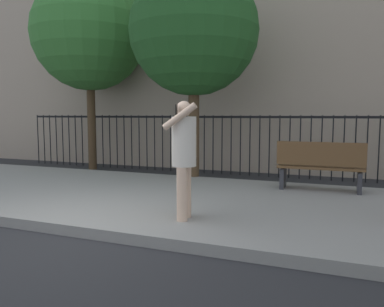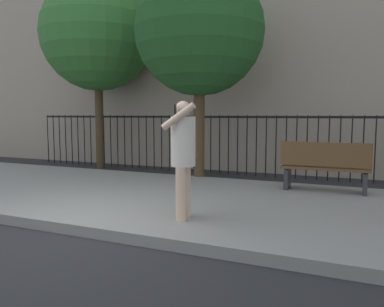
{
  "view_description": "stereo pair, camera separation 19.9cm",
  "coord_description": "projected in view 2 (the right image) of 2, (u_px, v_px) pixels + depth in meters",
  "views": [
    {
      "loc": [
        3.44,
        -3.96,
        1.6
      ],
      "look_at": [
        1.4,
        1.17,
        1.05
      ],
      "focal_mm": 35.74,
      "sensor_mm": 36.0,
      "label": 1
    },
    {
      "loc": [
        3.62,
        -3.89,
        1.6
      ],
      "look_at": [
        1.4,
        1.17,
        1.05
      ],
      "focal_mm": 35.74,
      "sensor_mm": 36.0,
      "label": 2
    }
  ],
  "objects": [
    {
      "name": "iron_fence",
      "position": [
        215.0,
        136.0,
        10.42
      ],
      "size": [
        12.03,
        0.04,
        1.6
      ],
      "color": "black",
      "rests_on": "ground"
    },
    {
      "name": "street_tree_near",
      "position": [
        199.0,
        31.0,
        8.76
      ],
      "size": [
        2.98,
        2.98,
        5.03
      ],
      "color": "#4C3823",
      "rests_on": "ground"
    },
    {
      "name": "street_bench",
      "position": [
        325.0,
        166.0,
        7.17
      ],
      "size": [
        1.6,
        0.45,
        0.95
      ],
      "color": "brown",
      "rests_on": "sidewalk"
    },
    {
      "name": "pedestrian_on_phone",
      "position": [
        184.0,
        151.0,
        5.3
      ],
      "size": [
        0.49,
        0.68,
        1.64
      ],
      "color": "beige",
      "rests_on": "sidewalk"
    },
    {
      "name": "ground_plane",
      "position": [
        63.0,
        234.0,
        5.15
      ],
      "size": [
        60.0,
        60.0,
        0.0
      ],
      "primitive_type": "plane",
      "color": "#28282B"
    },
    {
      "name": "sidewalk",
      "position": [
        146.0,
        197.0,
        7.15
      ],
      "size": [
        28.0,
        4.4,
        0.15
      ],
      "primitive_type": "cube",
      "color": "gray",
      "rests_on": "ground"
    },
    {
      "name": "street_tree_mid",
      "position": [
        97.0,
        35.0,
        11.05
      ],
      "size": [
        3.25,
        3.25,
        5.56
      ],
      "color": "#4C3823",
      "rests_on": "ground"
    }
  ]
}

